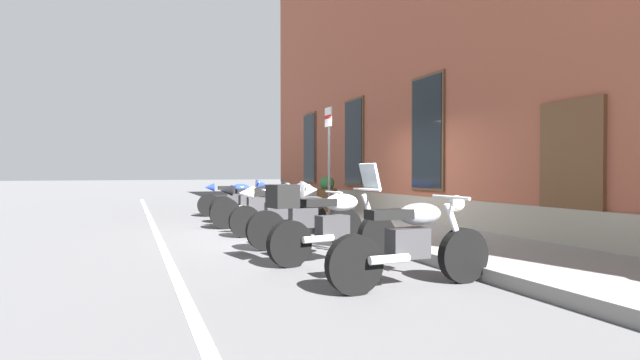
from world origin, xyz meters
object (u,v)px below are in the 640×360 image
(motorcycle_yellow_naked, at_px, (251,203))
(motorcycle_black_sport, at_px, (263,202))
(motorcycle_black_naked, at_px, (307,219))
(motorcycle_silver_touring, at_px, (328,221))
(parking_sign, at_px, (329,147))
(motorcycle_white_sport, at_px, (283,206))
(motorcycle_blue_sport, at_px, (240,196))
(motorcycle_grey_naked, at_px, (413,243))
(barrel_planter, at_px, (327,196))

(motorcycle_yellow_naked, bearing_deg, motorcycle_black_sport, -1.46)
(motorcycle_black_naked, bearing_deg, motorcycle_silver_touring, -7.25)
(parking_sign, bearing_deg, motorcycle_yellow_naked, -137.30)
(motorcycle_black_sport, bearing_deg, motorcycle_white_sport, 0.42)
(motorcycle_blue_sport, distance_m, motorcycle_grey_naked, 9.18)
(motorcycle_black_naked, bearing_deg, motorcycle_grey_naked, 2.29)
(motorcycle_blue_sport, relative_size, motorcycle_silver_touring, 1.07)
(motorcycle_white_sport, bearing_deg, motorcycle_grey_naked, 0.25)
(motorcycle_blue_sport, relative_size, motorcycle_yellow_naked, 1.08)
(motorcycle_black_sport, height_order, motorcycle_white_sport, motorcycle_white_sport)
(motorcycle_black_sport, bearing_deg, motorcycle_yellow_naked, 178.54)
(motorcycle_black_naked, bearing_deg, parking_sign, 151.41)
(motorcycle_black_sport, xyz_separation_m, motorcycle_grey_naked, (6.14, 0.03, -0.09))
(motorcycle_yellow_naked, distance_m, motorcycle_white_sport, 2.84)
(motorcycle_yellow_naked, xyz_separation_m, motorcycle_white_sport, (2.84, -0.02, 0.11))
(motorcycle_grey_naked, height_order, barrel_planter, barrel_planter)
(motorcycle_black_naked, xyz_separation_m, barrel_planter, (-4.91, 2.36, 0.11))
(motorcycle_white_sport, xyz_separation_m, motorcycle_black_naked, (1.65, -0.10, -0.11))
(parking_sign, distance_m, barrel_planter, 2.49)
(motorcycle_black_naked, relative_size, barrel_planter, 2.06)
(motorcycle_blue_sport, height_order, barrel_planter, barrel_planter)
(motorcycle_black_naked, bearing_deg, motorcycle_blue_sport, 178.02)
(motorcycle_yellow_naked, distance_m, barrel_planter, 2.28)
(motorcycle_yellow_naked, xyz_separation_m, parking_sign, (1.58, 1.46, 1.35))
(motorcycle_black_naked, xyz_separation_m, parking_sign, (-2.90, 1.58, 1.36))
(motorcycle_grey_naked, bearing_deg, parking_sign, 166.10)
(motorcycle_yellow_naked, height_order, barrel_planter, barrel_planter)
(barrel_planter, bearing_deg, motorcycle_yellow_naked, -79.12)
(motorcycle_yellow_naked, xyz_separation_m, motorcycle_black_naked, (4.48, -0.12, -0.00))
(motorcycle_blue_sport, xyz_separation_m, motorcycle_grey_naked, (9.18, -0.09, -0.08))
(motorcycle_yellow_naked, bearing_deg, parking_sign, 42.70)
(motorcycle_white_sport, bearing_deg, barrel_planter, 145.30)
(motorcycle_black_sport, bearing_deg, motorcycle_blue_sport, 177.65)
(motorcycle_yellow_naked, relative_size, parking_sign, 0.78)
(barrel_planter, bearing_deg, parking_sign, -21.19)
(barrel_planter, bearing_deg, motorcycle_black_sport, -52.03)
(motorcycle_blue_sport, distance_m, parking_sign, 3.77)
(motorcycle_blue_sport, relative_size, motorcycle_black_naked, 1.09)
(motorcycle_blue_sport, xyz_separation_m, motorcycle_black_sport, (3.04, -0.12, 0.01))
(motorcycle_black_sport, distance_m, motorcycle_silver_touring, 4.47)
(motorcycle_yellow_naked, height_order, motorcycle_white_sport, motorcycle_white_sport)
(motorcycle_yellow_naked, bearing_deg, motorcycle_white_sport, -0.47)
(motorcycle_white_sport, xyz_separation_m, motorcycle_grey_naked, (4.65, 0.02, -0.09))
(motorcycle_black_sport, distance_m, motorcycle_grey_naked, 6.14)
(motorcycle_black_sport, bearing_deg, parking_sign, 80.97)
(motorcycle_white_sport, bearing_deg, motorcycle_black_sport, -179.58)
(motorcycle_yellow_naked, bearing_deg, motorcycle_blue_sport, 176.96)
(motorcycle_black_sport, relative_size, motorcycle_white_sport, 1.12)
(motorcycle_black_naked, height_order, parking_sign, parking_sign)
(motorcycle_white_sport, bearing_deg, motorcycle_yellow_naked, 179.53)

